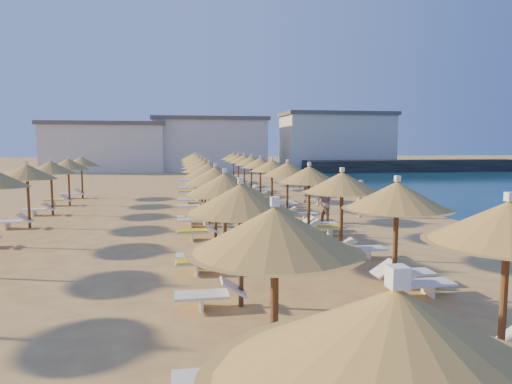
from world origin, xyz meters
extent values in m
plane|color=tan|center=(0.00, 0.00, 0.00)|extent=(220.00, 220.00, 0.00)
cube|color=black|center=(27.77, 38.20, 0.75)|extent=(30.05, 4.39, 1.50)
cube|color=white|center=(-12.79, 44.53, 3.00)|extent=(15.00, 8.00, 6.00)
cube|color=#59514C|center=(-12.79, 44.53, 6.25)|extent=(15.60, 8.48, 0.50)
cube|color=white|center=(0.93, 45.66, 3.40)|extent=(15.00, 8.00, 6.80)
cube|color=#59514C|center=(0.93, 45.66, 7.05)|extent=(15.60, 8.48, 0.50)
cube|color=white|center=(19.01, 44.79, 3.80)|extent=(15.00, 8.00, 7.60)
cube|color=#59514C|center=(19.01, 44.79, 7.85)|extent=(15.60, 8.48, 0.50)
cylinder|color=brown|center=(1.88, -12.07, 1.21)|extent=(0.12, 0.12, 2.42)
cone|color=olive|center=(1.88, -12.07, 2.50)|extent=(2.42, 2.42, 0.66)
cone|color=olive|center=(1.88, -12.07, 2.23)|extent=(2.61, 2.61, 0.12)
cube|color=white|center=(1.88, -12.07, 2.90)|extent=(0.12, 0.12, 0.14)
cylinder|color=brown|center=(1.88, -8.33, 1.21)|extent=(0.12, 0.12, 2.42)
cone|color=olive|center=(1.88, -8.33, 2.50)|extent=(2.42, 2.42, 0.66)
cone|color=olive|center=(1.88, -8.33, 2.23)|extent=(2.61, 2.61, 0.12)
cube|color=white|center=(1.88, -8.33, 2.90)|extent=(0.12, 0.12, 0.14)
cylinder|color=brown|center=(1.88, -4.60, 1.21)|extent=(0.12, 0.12, 2.42)
cone|color=olive|center=(1.88, -4.60, 2.50)|extent=(2.42, 2.42, 0.66)
cone|color=olive|center=(1.88, -4.60, 2.23)|extent=(2.61, 2.61, 0.12)
cube|color=white|center=(1.88, -4.60, 2.90)|extent=(0.12, 0.12, 0.14)
cylinder|color=brown|center=(1.88, -0.87, 1.21)|extent=(0.12, 0.12, 2.42)
cone|color=olive|center=(1.88, -0.87, 2.50)|extent=(2.42, 2.42, 0.66)
cone|color=olive|center=(1.88, -0.87, 2.23)|extent=(2.61, 2.61, 0.12)
cube|color=white|center=(1.88, -0.87, 2.90)|extent=(0.12, 0.12, 0.14)
cylinder|color=brown|center=(1.88, 2.87, 1.21)|extent=(0.12, 0.12, 2.42)
cone|color=olive|center=(1.88, 2.87, 2.50)|extent=(2.42, 2.42, 0.66)
cone|color=olive|center=(1.88, 2.87, 2.23)|extent=(2.61, 2.61, 0.12)
cube|color=white|center=(1.88, 2.87, 2.90)|extent=(0.12, 0.12, 0.14)
cylinder|color=brown|center=(1.88, 6.60, 1.21)|extent=(0.12, 0.12, 2.42)
cone|color=olive|center=(1.88, 6.60, 2.50)|extent=(2.42, 2.42, 0.66)
cone|color=olive|center=(1.88, 6.60, 2.23)|extent=(2.61, 2.61, 0.12)
cube|color=white|center=(1.88, 6.60, 2.90)|extent=(0.12, 0.12, 0.14)
cylinder|color=brown|center=(1.88, 10.33, 1.21)|extent=(0.12, 0.12, 2.42)
cone|color=olive|center=(1.88, 10.33, 2.50)|extent=(2.42, 2.42, 0.66)
cone|color=olive|center=(1.88, 10.33, 2.23)|extent=(2.61, 2.61, 0.12)
cube|color=white|center=(1.88, 10.33, 2.90)|extent=(0.12, 0.12, 0.14)
cylinder|color=brown|center=(1.88, 14.07, 1.21)|extent=(0.12, 0.12, 2.42)
cone|color=olive|center=(1.88, 14.07, 2.50)|extent=(2.42, 2.42, 0.66)
cone|color=olive|center=(1.88, 14.07, 2.23)|extent=(2.61, 2.61, 0.12)
cube|color=white|center=(1.88, 14.07, 2.90)|extent=(0.12, 0.12, 0.14)
cylinder|color=brown|center=(1.88, 17.80, 1.21)|extent=(0.12, 0.12, 2.42)
cone|color=olive|center=(1.88, 17.80, 2.50)|extent=(2.42, 2.42, 0.66)
cone|color=olive|center=(1.88, 17.80, 2.23)|extent=(2.61, 2.61, 0.12)
cube|color=white|center=(1.88, 17.80, 2.90)|extent=(0.12, 0.12, 0.14)
cylinder|color=brown|center=(1.88, 21.54, 1.21)|extent=(0.12, 0.12, 2.42)
cone|color=olive|center=(1.88, 21.54, 2.50)|extent=(2.42, 2.42, 0.66)
cone|color=olive|center=(1.88, 21.54, 2.23)|extent=(2.61, 2.61, 0.12)
cube|color=white|center=(1.88, 21.54, 2.90)|extent=(0.12, 0.12, 0.14)
cylinder|color=brown|center=(1.88, 25.27, 1.21)|extent=(0.12, 0.12, 2.42)
cone|color=olive|center=(1.88, 25.27, 2.50)|extent=(2.42, 2.42, 0.66)
cone|color=olive|center=(1.88, 25.27, 2.23)|extent=(2.61, 2.61, 0.12)
cube|color=white|center=(1.88, 25.27, 2.90)|extent=(0.12, 0.12, 0.14)
cone|color=olive|center=(-1.87, -15.80, 2.50)|extent=(2.42, 2.42, 0.66)
cone|color=olive|center=(-1.87, -15.80, 2.23)|extent=(2.61, 2.61, 0.12)
cube|color=white|center=(-1.87, -15.80, 2.90)|extent=(0.12, 0.12, 0.14)
cylinder|color=brown|center=(-1.87, -12.07, 1.21)|extent=(0.12, 0.12, 2.42)
cone|color=olive|center=(-1.87, -12.07, 2.50)|extent=(2.42, 2.42, 0.66)
cone|color=olive|center=(-1.87, -12.07, 2.23)|extent=(2.61, 2.61, 0.12)
cube|color=white|center=(-1.87, -12.07, 2.90)|extent=(0.12, 0.12, 0.14)
cylinder|color=brown|center=(-1.87, -8.33, 1.21)|extent=(0.12, 0.12, 2.42)
cone|color=olive|center=(-1.87, -8.33, 2.50)|extent=(2.42, 2.42, 0.66)
cone|color=olive|center=(-1.87, -8.33, 2.23)|extent=(2.61, 2.61, 0.12)
cube|color=white|center=(-1.87, -8.33, 2.90)|extent=(0.12, 0.12, 0.14)
cylinder|color=brown|center=(-1.87, -4.60, 1.21)|extent=(0.12, 0.12, 2.42)
cone|color=olive|center=(-1.87, -4.60, 2.50)|extent=(2.42, 2.42, 0.66)
cone|color=olive|center=(-1.87, -4.60, 2.23)|extent=(2.61, 2.61, 0.12)
cube|color=white|center=(-1.87, -4.60, 2.90)|extent=(0.12, 0.12, 0.14)
cylinder|color=brown|center=(-1.87, -0.87, 1.21)|extent=(0.12, 0.12, 2.42)
cone|color=olive|center=(-1.87, -0.87, 2.50)|extent=(2.42, 2.42, 0.66)
cone|color=olive|center=(-1.87, -0.87, 2.23)|extent=(2.61, 2.61, 0.12)
cube|color=white|center=(-1.87, -0.87, 2.90)|extent=(0.12, 0.12, 0.14)
cylinder|color=brown|center=(-1.87, 2.87, 1.21)|extent=(0.12, 0.12, 2.42)
cone|color=olive|center=(-1.87, 2.87, 2.50)|extent=(2.42, 2.42, 0.66)
cone|color=olive|center=(-1.87, 2.87, 2.23)|extent=(2.61, 2.61, 0.12)
cube|color=white|center=(-1.87, 2.87, 2.90)|extent=(0.12, 0.12, 0.14)
cylinder|color=brown|center=(-1.87, 6.60, 1.21)|extent=(0.12, 0.12, 2.42)
cone|color=olive|center=(-1.87, 6.60, 2.50)|extent=(2.42, 2.42, 0.66)
cone|color=olive|center=(-1.87, 6.60, 2.23)|extent=(2.61, 2.61, 0.12)
cube|color=white|center=(-1.87, 6.60, 2.90)|extent=(0.12, 0.12, 0.14)
cylinder|color=brown|center=(-1.87, 10.33, 1.21)|extent=(0.12, 0.12, 2.42)
cone|color=olive|center=(-1.87, 10.33, 2.50)|extent=(2.42, 2.42, 0.66)
cone|color=olive|center=(-1.87, 10.33, 2.23)|extent=(2.61, 2.61, 0.12)
cube|color=white|center=(-1.87, 10.33, 2.90)|extent=(0.12, 0.12, 0.14)
cylinder|color=brown|center=(-1.87, 14.07, 1.21)|extent=(0.12, 0.12, 2.42)
cone|color=olive|center=(-1.87, 14.07, 2.50)|extent=(2.42, 2.42, 0.66)
cone|color=olive|center=(-1.87, 14.07, 2.23)|extent=(2.61, 2.61, 0.12)
cube|color=white|center=(-1.87, 14.07, 2.90)|extent=(0.12, 0.12, 0.14)
cylinder|color=brown|center=(-1.87, 17.80, 1.21)|extent=(0.12, 0.12, 2.42)
cone|color=olive|center=(-1.87, 17.80, 2.50)|extent=(2.42, 2.42, 0.66)
cone|color=olive|center=(-1.87, 17.80, 2.23)|extent=(2.61, 2.61, 0.12)
cube|color=white|center=(-1.87, 17.80, 2.90)|extent=(0.12, 0.12, 0.14)
cylinder|color=brown|center=(-1.87, 21.54, 1.21)|extent=(0.12, 0.12, 2.42)
cone|color=olive|center=(-1.87, 21.54, 2.50)|extent=(2.42, 2.42, 0.66)
cone|color=olive|center=(-1.87, 21.54, 2.23)|extent=(2.61, 2.61, 0.12)
cube|color=white|center=(-1.87, 21.54, 2.90)|extent=(0.12, 0.12, 0.14)
cylinder|color=brown|center=(-1.87, 25.27, 1.21)|extent=(0.12, 0.12, 2.42)
cone|color=olive|center=(-1.87, 25.27, 2.50)|extent=(2.42, 2.42, 0.66)
cone|color=olive|center=(-1.87, 25.27, 2.23)|extent=(2.61, 2.61, 0.12)
cube|color=white|center=(-1.87, 25.27, 2.90)|extent=(0.12, 0.12, 0.14)
cylinder|color=brown|center=(-9.80, 2.87, 1.21)|extent=(0.12, 0.12, 2.42)
cone|color=olive|center=(-9.80, 2.87, 2.50)|extent=(2.42, 2.42, 0.66)
cone|color=olive|center=(-9.80, 2.87, 2.23)|extent=(2.61, 2.61, 0.12)
cube|color=white|center=(-9.80, 2.87, 2.90)|extent=(0.12, 0.12, 0.14)
cylinder|color=brown|center=(-9.80, 6.60, 1.21)|extent=(0.12, 0.12, 2.42)
cone|color=olive|center=(-9.80, 6.60, 2.50)|extent=(2.42, 2.42, 0.66)
cone|color=olive|center=(-9.80, 6.60, 2.23)|extent=(2.61, 2.61, 0.12)
cube|color=white|center=(-9.80, 6.60, 2.90)|extent=(0.12, 0.12, 0.14)
cylinder|color=brown|center=(-9.80, 10.33, 1.21)|extent=(0.12, 0.12, 2.42)
cone|color=olive|center=(-9.80, 10.33, 2.50)|extent=(2.42, 2.42, 0.66)
cone|color=olive|center=(-9.80, 10.33, 2.23)|extent=(2.61, 2.61, 0.12)
cube|color=white|center=(-9.80, 10.33, 2.90)|extent=(0.12, 0.12, 0.14)
cylinder|color=brown|center=(-9.80, 14.07, 1.21)|extent=(0.12, 0.12, 2.42)
cone|color=olive|center=(-9.80, 14.07, 2.50)|extent=(2.42, 2.42, 0.66)
cone|color=olive|center=(-9.80, 14.07, 2.23)|extent=(2.61, 2.61, 0.12)
cube|color=white|center=(-9.80, 14.07, 2.90)|extent=(0.12, 0.12, 0.14)
cube|color=white|center=(2.05, -12.07, 0.46)|extent=(0.58, 0.62, 0.40)
cube|color=white|center=(-2.77, -12.07, 0.32)|extent=(1.22, 0.62, 0.06)
cube|color=white|center=(-2.04, -12.07, 0.46)|extent=(0.58, 0.62, 0.40)
cube|color=white|center=(2.78, -8.33, 0.32)|extent=(1.22, 0.62, 0.06)
cube|color=white|center=(2.78, -8.33, 0.16)|extent=(0.06, 0.55, 0.32)
cube|color=white|center=(2.05, -8.33, 0.46)|extent=(0.58, 0.62, 0.40)
cube|color=white|center=(2.78, -7.43, 0.32)|extent=(1.22, 0.62, 0.06)
cube|color=white|center=(2.78, -7.43, 0.16)|extent=(0.06, 0.55, 0.32)
cube|color=white|center=(2.05, -7.43, 0.46)|extent=(0.58, 0.62, 0.40)
cube|color=white|center=(-2.77, -8.33, 0.32)|extent=(1.22, 0.62, 0.06)
cube|color=white|center=(-2.77, -8.33, 0.16)|extent=(0.06, 0.55, 0.32)
cube|color=white|center=(-2.04, -8.33, 0.46)|extent=(0.58, 0.62, 0.40)
cube|color=white|center=(2.78, -4.60, 0.32)|extent=(1.22, 0.62, 0.06)
cube|color=white|center=(2.78, -4.60, 0.16)|extent=(0.06, 0.55, 0.32)
cube|color=white|center=(2.05, -4.60, 0.46)|extent=(0.58, 0.62, 0.40)
cube|color=white|center=(-2.77, -4.60, 0.32)|extent=(1.22, 0.62, 0.06)
cube|color=white|center=(-2.77, -4.60, 0.16)|extent=(0.06, 0.55, 0.32)
cube|color=white|center=(-2.04, -4.60, 0.46)|extent=(0.58, 0.62, 0.40)
cube|color=white|center=(-2.77, -5.50, 0.32)|extent=(1.22, 0.62, 0.06)
cube|color=white|center=(-2.77, -5.50, 0.16)|extent=(0.06, 0.55, 0.32)
cube|color=white|center=(-2.04, -5.50, 0.46)|extent=(0.58, 0.62, 0.40)
cube|color=yellow|center=(-2.77, -5.50, 0.38)|extent=(1.17, 0.57, 0.05)
cube|color=white|center=(2.78, -0.87, 0.32)|extent=(1.22, 0.62, 0.06)
cube|color=white|center=(2.78, -0.87, 0.16)|extent=(0.06, 0.55, 0.32)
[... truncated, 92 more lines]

